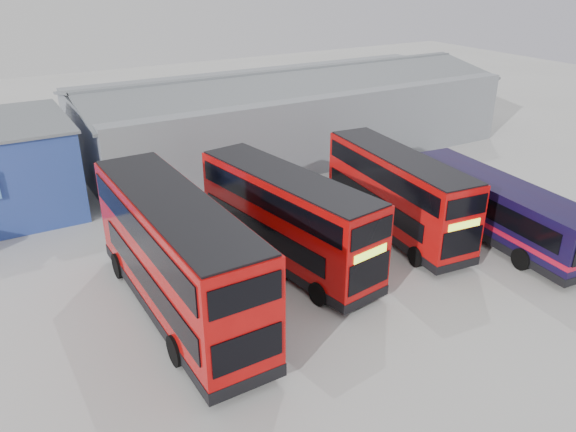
{
  "coord_description": "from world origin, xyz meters",
  "views": [
    {
      "loc": [
        -12.64,
        -15.23,
        13.06
      ],
      "look_at": [
        -0.66,
        5.35,
        2.1
      ],
      "focal_mm": 35.0,
      "sensor_mm": 36.0,
      "label": 1
    }
  ],
  "objects_px": {
    "maintenance_shed": "(290,114)",
    "double_decker_centre": "(287,220)",
    "double_decker_right": "(397,194)",
    "single_decker_blue": "(496,210)",
    "double_decker_left": "(177,258)"
  },
  "relations": [
    {
      "from": "double_decker_right",
      "to": "single_decker_blue",
      "type": "height_order",
      "value": "double_decker_right"
    },
    {
      "from": "maintenance_shed",
      "to": "single_decker_blue",
      "type": "distance_m",
      "value": 18.26
    },
    {
      "from": "double_decker_centre",
      "to": "double_decker_right",
      "type": "height_order",
      "value": "double_decker_centre"
    },
    {
      "from": "double_decker_centre",
      "to": "double_decker_right",
      "type": "distance_m",
      "value": 6.48
    },
    {
      "from": "double_decker_right",
      "to": "maintenance_shed",
      "type": "bearing_deg",
      "value": 85.99
    },
    {
      "from": "maintenance_shed",
      "to": "double_decker_centre",
      "type": "xyz_separation_m",
      "value": [
        -9.03,
        -15.19,
        -0.41
      ]
    },
    {
      "from": "double_decker_centre",
      "to": "double_decker_right",
      "type": "relative_size",
      "value": 1.04
    },
    {
      "from": "maintenance_shed",
      "to": "single_decker_blue",
      "type": "height_order",
      "value": "maintenance_shed"
    },
    {
      "from": "double_decker_left",
      "to": "double_decker_centre",
      "type": "height_order",
      "value": "double_decker_left"
    },
    {
      "from": "maintenance_shed",
      "to": "double_decker_centre",
      "type": "bearing_deg",
      "value": -120.74
    },
    {
      "from": "maintenance_shed",
      "to": "double_decker_right",
      "type": "bearing_deg",
      "value": -99.54
    },
    {
      "from": "double_decker_left",
      "to": "double_decker_right",
      "type": "bearing_deg",
      "value": -174.77
    },
    {
      "from": "double_decker_centre",
      "to": "double_decker_right",
      "type": "bearing_deg",
      "value": -8.56
    },
    {
      "from": "double_decker_right",
      "to": "single_decker_blue",
      "type": "distance_m",
      "value": 5.03
    },
    {
      "from": "double_decker_left",
      "to": "maintenance_shed",
      "type": "bearing_deg",
      "value": -132.95
    }
  ]
}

